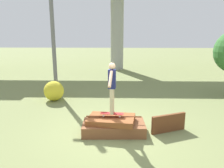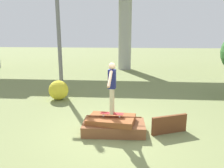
% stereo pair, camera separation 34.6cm
% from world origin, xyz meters
% --- Properties ---
extents(ground_plane, '(80.00, 80.00, 0.00)m').
position_xyz_m(ground_plane, '(0.00, 0.00, 0.00)').
color(ground_plane, olive).
extents(scrap_pile, '(2.00, 1.13, 0.57)m').
position_xyz_m(scrap_pile, '(-0.02, 0.00, 0.25)').
color(scrap_pile, brown).
rests_on(scrap_pile, ground_plane).
extents(scrap_plank_loose, '(1.16, 0.55, 0.59)m').
position_xyz_m(scrap_plank_loose, '(1.77, 0.12, 0.30)').
color(scrap_plank_loose, brown).
rests_on(scrap_plank_loose, ground_plane).
extents(skateboard, '(0.75, 0.27, 0.09)m').
position_xyz_m(skateboard, '(-0.06, 0.00, 0.65)').
color(skateboard, maroon).
rests_on(skateboard, scrap_pile).
extents(skater, '(0.24, 1.12, 1.61)m').
position_xyz_m(skater, '(-0.06, 0.00, 1.59)').
color(skater, '#C6B78E').
rests_on(skater, skateboard).
extents(utility_pole, '(1.30, 0.20, 6.08)m').
position_xyz_m(utility_pole, '(-3.21, 4.80, 3.17)').
color(utility_pole, slate).
rests_on(utility_pole, ground_plane).
extents(bush_yellow_flowering, '(0.93, 0.93, 0.93)m').
position_xyz_m(bush_yellow_flowering, '(-2.90, 3.35, 0.47)').
color(bush_yellow_flowering, gold).
rests_on(bush_yellow_flowering, ground_plane).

